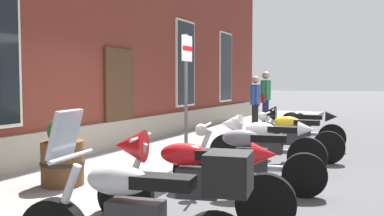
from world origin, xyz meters
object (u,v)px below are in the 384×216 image
object	(u,v)px
motorcycle_grey_naked	(246,160)
pedestrian_blue_top	(255,101)
motorcycle_red_sport	(185,175)
pedestrian_striped_shirt	(266,96)
motorcycle_white_sport	(262,141)
motorcycle_black_sport	(295,126)
motorcycle_silver_touring	(144,212)
parking_sign	(186,80)
motorcycle_yellow_naked	(291,137)
barrel_planter	(62,156)

from	to	relation	value
motorcycle_grey_naked	pedestrian_blue_top	world-z (taller)	pedestrian_blue_top
motorcycle_red_sport	pedestrian_blue_top	bearing A→B (deg)	11.04
pedestrian_striped_shirt	motorcycle_white_sport	bearing A→B (deg)	-165.61
pedestrian_striped_shirt	motorcycle_black_sport	bearing A→B (deg)	-153.99
motorcycle_silver_touring	pedestrian_blue_top	size ratio (longest dim) A/B	1.22
pedestrian_blue_top	parking_sign	distance (m)	5.42
motorcycle_grey_naked	motorcycle_yellow_naked	world-z (taller)	motorcycle_grey_naked
pedestrian_blue_top	parking_sign	xyz separation A→B (m)	(-5.37, -0.33, 0.58)
pedestrian_blue_top	parking_sign	bearing A→B (deg)	-176.46
barrel_planter	motorcycle_silver_touring	bearing A→B (deg)	-127.26
motorcycle_red_sport	motorcycle_grey_naked	size ratio (longest dim) A/B	1.01
pedestrian_blue_top	motorcycle_silver_touring	bearing A→B (deg)	-168.96
motorcycle_white_sport	pedestrian_striped_shirt	distance (m)	6.15
motorcycle_red_sport	parking_sign	world-z (taller)	parking_sign
motorcycle_white_sport	pedestrian_striped_shirt	size ratio (longest dim) A/B	1.15
pedestrian_striped_shirt	barrel_planter	world-z (taller)	pedestrian_striped_shirt
motorcycle_red_sport	pedestrian_striped_shirt	world-z (taller)	pedestrian_striped_shirt
motorcycle_yellow_naked	pedestrian_blue_top	xyz separation A→B (m)	(3.64, 1.79, 0.54)
motorcycle_yellow_naked	motorcycle_white_sport	bearing A→B (deg)	170.49
motorcycle_silver_touring	parking_sign	world-z (taller)	parking_sign
pedestrian_blue_top	motorcycle_red_sport	bearing A→B (deg)	-168.96
motorcycle_silver_touring	motorcycle_white_sport	distance (m)	4.33
pedestrian_striped_shirt	parking_sign	bearing A→B (deg)	-177.43
pedestrian_blue_top	barrel_planter	size ratio (longest dim) A/B	1.67
motorcycle_grey_naked	motorcycle_black_sport	world-z (taller)	motorcycle_black_sport
motorcycle_white_sport	motorcycle_yellow_naked	bearing A→B (deg)	-9.51
motorcycle_grey_naked	pedestrian_striped_shirt	distance (m)	7.59
motorcycle_black_sport	motorcycle_silver_touring	bearing A→B (deg)	-178.06
motorcycle_black_sport	pedestrian_striped_shirt	bearing A→B (deg)	26.01
motorcycle_white_sport	barrel_planter	bearing A→B (deg)	138.94
parking_sign	motorcycle_yellow_naked	bearing A→B (deg)	-39.99
motorcycle_red_sport	pedestrian_blue_top	xyz separation A→B (m)	(8.00, 1.56, 0.45)
parking_sign	barrel_planter	bearing A→B (deg)	155.81
motorcycle_black_sport	pedestrian_blue_top	size ratio (longest dim) A/B	1.30
motorcycle_black_sport	barrel_planter	xyz separation A→B (m)	(-5.30, 2.17, -0.02)
parking_sign	barrel_planter	size ratio (longest dim) A/B	2.36
motorcycle_black_sport	pedestrian_striped_shirt	world-z (taller)	pedestrian_striped_shirt
motorcycle_white_sport	pedestrian_blue_top	world-z (taller)	pedestrian_blue_top
motorcycle_grey_naked	pedestrian_striped_shirt	size ratio (longest dim) A/B	1.20
motorcycle_black_sport	pedestrian_blue_top	distance (m)	2.70
motorcycle_silver_touring	motorcycle_grey_naked	bearing A→B (deg)	1.44
motorcycle_white_sport	parking_sign	world-z (taller)	parking_sign
parking_sign	pedestrian_blue_top	bearing A→B (deg)	3.54
motorcycle_white_sport	motorcycle_black_sport	bearing A→B (deg)	-0.04
motorcycle_white_sport	motorcycle_yellow_naked	world-z (taller)	motorcycle_white_sport
motorcycle_grey_naked	motorcycle_silver_touring	bearing A→B (deg)	-178.56
motorcycle_grey_naked	motorcycle_black_sport	distance (m)	4.25
motorcycle_silver_touring	motorcycle_grey_naked	size ratio (longest dim) A/B	0.93
motorcycle_red_sport	motorcycle_white_sport	distance (m)	3.04
motorcycle_silver_touring	barrel_planter	distance (m)	3.03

